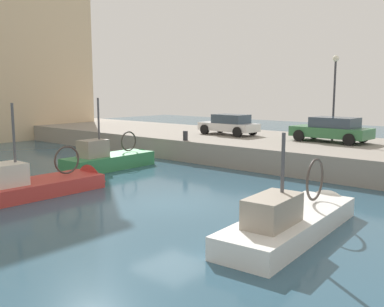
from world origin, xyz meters
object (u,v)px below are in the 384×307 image
Objects in this scene: parked_car_green at (332,129)px; mooring_bollard_mid at (185,136)px; fishing_boat_green at (114,166)px; parked_car_white at (229,124)px; fishing_boat_red at (45,190)px; quay_streetlamp at (335,84)px; fishing_boat_white at (296,228)px.

parked_car_green is 8.26m from mooring_bollard_mid.
parked_car_white is at bearing -9.40° from fishing_boat_green.
mooring_bollard_mid is at bearing 179.66° from parked_car_white.
fishing_boat_red is 1.53× the size of parked_car_white.
fishing_boat_red reaches higher than parked_car_white.
mooring_bollard_mid is at bearing 125.97° from parked_car_green.
mooring_bollard_mid is at bearing 6.52° from fishing_boat_red.
parked_car_white is 4.25m from mooring_bollard_mid.
fishing_boat_red reaches higher than mooring_bollard_mid.
parked_car_white is (8.41, -1.39, 1.76)m from fishing_boat_green.
fishing_boat_green reaches higher than parked_car_white.
fishing_boat_green is 13.24m from quay_streetlamp.
parked_car_green is at bearing -41.70° from fishing_boat_green.
fishing_boat_white is at bearing -123.96° from mooring_bollard_mid.
parked_car_white is at bearing 43.35° from fishing_boat_white.
fishing_boat_green is 4.60m from mooring_bollard_mid.
parked_car_white is 7.26× the size of mooring_bollard_mid.
fishing_boat_white is 1.60× the size of parked_car_green.
quay_streetlamp is at bearing -38.18° from fishing_boat_green.
parked_car_white is at bearing 102.66° from quay_streetlamp.
fishing_boat_green is 12.22m from parked_car_green.
parked_car_green is at bearing -54.03° from mooring_bollard_mid.
parked_car_green is at bearing -84.70° from parked_car_white.
fishing_boat_white is 1.45× the size of quay_streetlamp.
quay_streetlamp reaches higher than parked_car_green.
fishing_boat_green is 8.70m from parked_car_white.
parked_car_green is (9.02, -8.04, 1.80)m from fishing_boat_green.
quay_streetlamp is (1.42, -6.34, 2.57)m from parked_car_white.
parked_car_green reaches higher than parked_car_white.
parked_car_white is at bearing 95.30° from parked_car_green.
parked_car_green is 7.94× the size of mooring_bollard_mid.
parked_car_white is at bearing 4.45° from fishing_boat_red.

